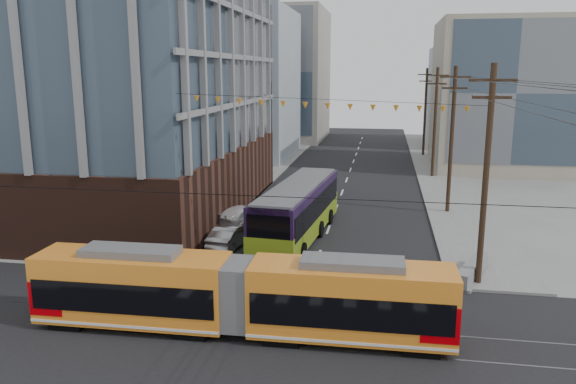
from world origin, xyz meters
name	(u,v)px	position (x,y,z in m)	size (l,w,h in m)	color
office_building	(43,21)	(-22.00, 23.00, 14.30)	(30.00, 25.00, 28.60)	#381E16
bg_bldg_nw_near	(220,84)	(-17.00, 52.00, 9.00)	(18.00, 16.00, 18.00)	#8C99A5
bg_bldg_ne_near	(502,96)	(16.00, 48.00, 8.00)	(14.00, 14.00, 16.00)	gray
bg_bldg_nw_far	(274,75)	(-14.00, 72.00, 10.00)	(16.00, 18.00, 20.00)	gray
bg_bldg_ne_far	(488,97)	(18.00, 68.00, 7.00)	(16.00, 16.00, 14.00)	#8C99A5
utility_pole_far	(425,113)	(8.50, 56.00, 5.50)	(0.30, 0.30, 11.00)	black
streetcar	(239,295)	(-2.07, 3.80, 1.66)	(17.25, 2.43, 3.32)	orange
city_bus	(298,210)	(-1.77, 17.59, 1.84)	(2.81, 12.95, 3.67)	#200F31
parked_car_silver	(230,236)	(-5.58, 14.93, 0.71)	(1.49, 4.28, 1.41)	#9A9C9F
parked_car_white	(244,216)	(-5.82, 19.53, 0.76)	(2.14, 5.26, 1.53)	silver
parked_car_grey	(263,208)	(-5.09, 22.32, 0.72)	(2.39, 5.19, 1.44)	#494C55
jersey_barrier	(472,271)	(8.30, 11.85, 0.44)	(0.99, 4.38, 0.88)	slate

